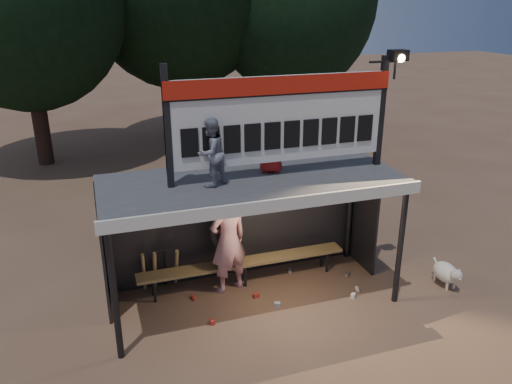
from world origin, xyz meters
TOP-DOWN VIEW (x-y plane):
  - ground at (0.00, 0.00)m, footprint 80.00×80.00m
  - player at (-0.32, 0.42)m, footprint 0.85×0.68m
  - child_a at (-0.72, -0.15)m, footprint 0.67×0.64m
  - child_b at (0.40, 0.21)m, footprint 0.57×0.45m
  - dugout_shelter at (0.00, 0.24)m, footprint 5.10×2.08m
  - scoreboard_assembly at (0.56, -0.01)m, footprint 4.10×0.27m
  - bench at (0.00, 0.55)m, footprint 4.00×0.35m
  - dog at (3.61, -0.77)m, footprint 0.36×0.81m
  - bats at (-1.53, 0.82)m, footprint 0.69×0.35m
  - litter at (0.63, -0.11)m, footprint 3.16×1.35m

SIDE VIEW (x-z plane):
  - ground at x=0.00m, z-range 0.00..0.00m
  - litter at x=0.63m, z-range 0.00..0.08m
  - dog at x=3.61m, z-range 0.03..0.53m
  - bats at x=-1.53m, z-range 0.01..0.85m
  - bench at x=0.00m, z-range 0.19..0.67m
  - player at x=-0.32m, z-range 0.00..2.03m
  - dugout_shelter at x=0.00m, z-range 0.69..3.01m
  - child_b at x=0.40m, z-range 2.32..3.35m
  - child_a at x=-0.72m, z-range 2.32..3.40m
  - scoreboard_assembly at x=0.56m, z-range 2.33..4.32m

